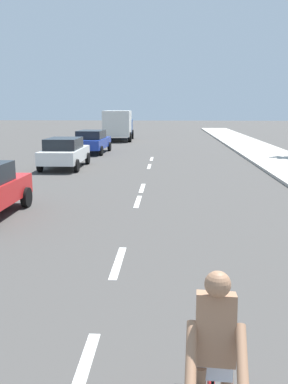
# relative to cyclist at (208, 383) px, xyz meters

# --- Properties ---
(ground_plane) EXTENTS (160.00, 160.00, 0.00)m
(ground_plane) POSITION_rel_cyclist_xyz_m (-1.37, 16.19, -0.83)
(ground_plane) COLOR #423F3D
(lane_stripe_1) EXTENTS (0.16, 1.80, 0.01)m
(lane_stripe_1) POSITION_rel_cyclist_xyz_m (-1.37, 1.21, -0.83)
(lane_stripe_1) COLOR white
(lane_stripe_1) RESTS_ON ground
(lane_stripe_2) EXTENTS (0.16, 1.80, 0.01)m
(lane_stripe_2) POSITION_rel_cyclist_xyz_m (-1.37, 4.87, -0.83)
(lane_stripe_2) COLOR white
(lane_stripe_2) RESTS_ON ground
(lane_stripe_3) EXTENTS (0.16, 1.80, 0.01)m
(lane_stripe_3) POSITION_rel_cyclist_xyz_m (-1.37, 10.47, -0.83)
(lane_stripe_3) COLOR white
(lane_stripe_3) RESTS_ON ground
(lane_stripe_4) EXTENTS (0.16, 1.80, 0.01)m
(lane_stripe_4) POSITION_rel_cyclist_xyz_m (-1.37, 12.85, -0.83)
(lane_stripe_4) COLOR white
(lane_stripe_4) RESTS_ON ground
(lane_stripe_5) EXTENTS (0.16, 1.80, 0.01)m
(lane_stripe_5) POSITION_rel_cyclist_xyz_m (-1.37, 18.95, -0.83)
(lane_stripe_5) COLOR white
(lane_stripe_5) RESTS_ON ground
(lane_stripe_6) EXTENTS (0.16, 1.80, 0.01)m
(lane_stripe_6) POSITION_rel_cyclist_xyz_m (-1.37, 22.26, -0.83)
(lane_stripe_6) COLOR white
(lane_stripe_6) RESTS_ON ground
(cyclist) EXTENTS (0.63, 1.71, 1.82)m
(cyclist) POSITION_rel_cyclist_xyz_m (0.00, 0.00, 0.00)
(cyclist) COLOR black
(cyclist) RESTS_ON ground
(parked_car_white) EXTENTS (2.04, 4.36, 1.57)m
(parked_car_white) POSITION_rel_cyclist_xyz_m (-5.75, 18.14, 0.01)
(parked_car_white) COLOR white
(parked_car_white) RESTS_ON ground
(parked_car_blue) EXTENTS (2.19, 4.50, 1.57)m
(parked_car_blue) POSITION_rel_cyclist_xyz_m (-5.62, 25.29, 0.01)
(parked_car_blue) COLOR #1E389E
(parked_car_blue) RESTS_ON ground
(delivery_truck) EXTENTS (2.84, 6.32, 2.80)m
(delivery_truck) POSITION_rel_cyclist_xyz_m (-5.11, 36.44, 0.67)
(delivery_truck) COLOR #23478C
(delivery_truck) RESTS_ON ground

